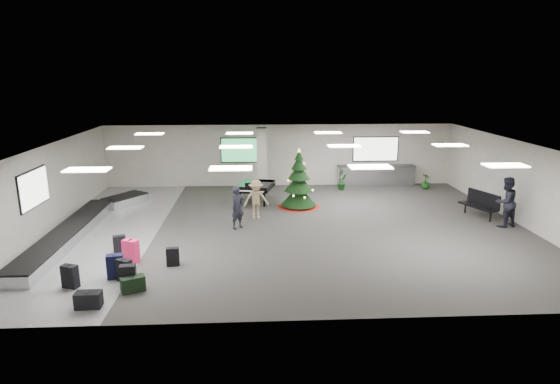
{
  "coord_description": "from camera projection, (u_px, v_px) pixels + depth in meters",
  "views": [
    {
      "loc": [
        -1.29,
        -17.06,
        5.75
      ],
      "look_at": [
        -0.34,
        1.0,
        1.15
      ],
      "focal_mm": 30.0,
      "sensor_mm": 36.0,
      "label": 1
    }
  ],
  "objects": [
    {
      "name": "baggage_carousel",
      "position": [
        81.0,
        226.0,
        17.46
      ],
      "size": [
        2.28,
        9.71,
        0.43
      ],
      "color": "silver",
      "rests_on": "ground"
    },
    {
      "name": "traveler_bench",
      "position": [
        506.0,
        202.0,
        17.85
      ],
      "size": [
        1.15,
        1.02,
        1.95
      ],
      "primitive_type": "imported",
      "rotation": [
        0.0,
        0.0,
        3.5
      ],
      "color": "black",
      "rests_on": "ground"
    },
    {
      "name": "service_counter",
      "position": [
        376.0,
        175.0,
        24.55
      ],
      "size": [
        4.05,
        0.65,
        1.08
      ],
      "color": "silver",
      "rests_on": "ground"
    },
    {
      "name": "bench",
      "position": [
        481.0,
        203.0,
        19.11
      ],
      "size": [
        1.13,
        1.76,
        1.06
      ],
      "rotation": [
        0.0,
        0.0,
        0.36
      ],
      "color": "black",
      "rests_on": "ground"
    },
    {
      "name": "potted_plant_right",
      "position": [
        426.0,
        181.0,
        23.87
      ],
      "size": [
        0.58,
        0.58,
        0.79
      ],
      "primitive_type": "imported",
      "rotation": [
        0.0,
        0.0,
        1.99
      ],
      "color": "#133912",
      "rests_on": "ground"
    },
    {
      "name": "grand_piano",
      "position": [
        255.0,
        187.0,
        21.27
      ],
      "size": [
        1.81,
        2.12,
        1.05
      ],
      "rotation": [
        0.0,
        0.0,
        -0.26
      ],
      "color": "black",
      "rests_on": "ground"
    },
    {
      "name": "pink_suitcase",
      "position": [
        131.0,
        251.0,
        14.57
      ],
      "size": [
        0.54,
        0.42,
        0.76
      ],
      "rotation": [
        0.0,
        0.0,
        -0.38
      ],
      "color": "#F7205C",
      "rests_on": "ground"
    },
    {
      "name": "suitcase_5",
      "position": [
        70.0,
        276.0,
        12.85
      ],
      "size": [
        0.49,
        0.38,
        0.67
      ],
      "rotation": [
        0.0,
        0.0,
        -0.36
      ],
      "color": "black",
      "rests_on": "ground"
    },
    {
      "name": "black_duffel",
      "position": [
        88.0,
        300.0,
        11.78
      ],
      "size": [
        0.65,
        0.37,
        0.44
      ],
      "rotation": [
        0.0,
        0.0,
        0.02
      ],
      "color": "black",
      "rests_on": "ground"
    },
    {
      "name": "suitcase_1",
      "position": [
        124.0,
        270.0,
        13.25
      ],
      "size": [
        0.48,
        0.4,
        0.68
      ],
      "rotation": [
        0.0,
        0.0,
        -0.49
      ],
      "color": "black",
      "rests_on": "ground"
    },
    {
      "name": "suitcase_3",
      "position": [
        173.0,
        257.0,
        14.35
      ],
      "size": [
        0.4,
        0.25,
        0.6
      ],
      "rotation": [
        0.0,
        0.0,
        0.1
      ],
      "color": "black",
      "rests_on": "ground"
    },
    {
      "name": "suitcase_8",
      "position": [
        120.0,
        244.0,
        15.38
      ],
      "size": [
        0.45,
        0.35,
        0.61
      ],
      "rotation": [
        0.0,
        0.0,
        0.35
      ],
      "color": "black",
      "rests_on": "ground"
    },
    {
      "name": "ground",
      "position": [
        290.0,
        227.0,
        17.99
      ],
      "size": [
        18.0,
        18.0,
        0.0
      ],
      "primitive_type": "plane",
      "color": "#343230",
      "rests_on": "ground"
    },
    {
      "name": "traveler_a",
      "position": [
        238.0,
        208.0,
        17.69
      ],
      "size": [
        0.71,
        0.69,
        1.64
      ],
      "primitive_type": "imported",
      "rotation": [
        0.0,
        0.0,
        0.73
      ],
      "color": "black",
      "rests_on": "ground"
    },
    {
      "name": "potted_plant_left",
      "position": [
        342.0,
        182.0,
        23.63
      ],
      "size": [
        0.59,
        0.54,
        0.87
      ],
      "primitive_type": "imported",
      "rotation": [
        0.0,
        0.0,
        0.41
      ],
      "color": "#133912",
      "rests_on": "ground"
    },
    {
      "name": "green_duffel",
      "position": [
        133.0,
        284.0,
        12.66
      ],
      "size": [
        0.7,
        0.55,
        0.44
      ],
      "rotation": [
        0.0,
        0.0,
        0.43
      ],
      "color": "black",
      "rests_on": "ground"
    },
    {
      "name": "traveler_b",
      "position": [
        256.0,
        199.0,
        18.92
      ],
      "size": [
        1.12,
        0.75,
        1.6
      ],
      "primitive_type": "imported",
      "rotation": [
        0.0,
        0.0,
        0.16
      ],
      "color": "#98835E",
      "rests_on": "ground"
    },
    {
      "name": "suitcase_0",
      "position": [
        128.0,
        277.0,
        12.84
      ],
      "size": [
        0.45,
        0.28,
        0.68
      ],
      "rotation": [
        0.0,
        0.0,
        0.09
      ],
      "color": "black",
      "rests_on": "ground"
    },
    {
      "name": "navy_suitcase",
      "position": [
        115.0,
        266.0,
        13.45
      ],
      "size": [
        0.5,
        0.35,
        0.73
      ],
      "rotation": [
        0.0,
        0.0,
        0.18
      ],
      "color": "black",
      "rests_on": "ground"
    },
    {
      "name": "room_envelope",
      "position": [
        279.0,
        165.0,
        18.05
      ],
      "size": [
        18.02,
        14.02,
        3.21
      ],
      "color": "#A7A098",
      "rests_on": "ground"
    },
    {
      "name": "christmas_tree",
      "position": [
        299.0,
        187.0,
        20.54
      ],
      "size": [
        1.85,
        1.85,
        2.64
      ],
      "color": "maroon",
      "rests_on": "ground"
    }
  ]
}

